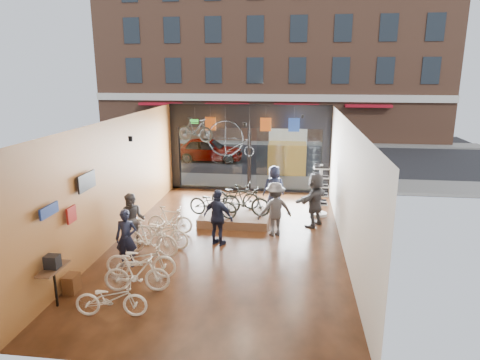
% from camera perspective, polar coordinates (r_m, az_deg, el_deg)
% --- Properties ---
extents(ground_plane, '(7.00, 12.00, 0.04)m').
position_cam_1_polar(ground_plane, '(13.57, -1.53, -8.25)').
color(ground_plane, black).
rests_on(ground_plane, ground).
extents(ceiling, '(7.00, 12.00, 0.04)m').
position_cam_1_polar(ceiling, '(12.60, -1.65, 8.08)').
color(ceiling, black).
rests_on(ceiling, ground).
extents(wall_left, '(0.04, 12.00, 3.80)m').
position_cam_1_polar(wall_left, '(13.93, -16.04, 0.10)').
color(wall_left, '#B47B39').
rests_on(wall_left, ground).
extents(wall_right, '(0.04, 12.00, 3.80)m').
position_cam_1_polar(wall_right, '(12.90, 14.06, -0.89)').
color(wall_right, beige).
rests_on(wall_right, ground).
extents(wall_back, '(7.00, 0.04, 3.80)m').
position_cam_1_polar(wall_back, '(7.42, -8.94, -12.24)').
color(wall_back, beige).
rests_on(wall_back, ground).
extents(storefront, '(7.00, 0.26, 3.80)m').
position_cam_1_polar(storefront, '(18.77, 1.25, 4.25)').
color(storefront, black).
rests_on(storefront, ground).
extents(exit_sign, '(0.35, 0.06, 0.18)m').
position_cam_1_polar(exit_sign, '(18.89, -6.10, 7.77)').
color(exit_sign, '#198C26').
rests_on(exit_sign, storefront).
extents(street_road, '(30.00, 18.00, 0.02)m').
position_cam_1_polar(street_road, '(27.93, 3.20, 3.62)').
color(street_road, black).
rests_on(street_road, ground).
extents(sidewalk_near, '(30.00, 2.40, 0.12)m').
position_cam_1_polar(sidewalk_near, '(20.33, 1.58, -0.26)').
color(sidewalk_near, slate).
rests_on(sidewalk_near, ground).
extents(sidewalk_far, '(30.00, 2.00, 0.12)m').
position_cam_1_polar(sidewalk_far, '(31.85, 3.74, 5.08)').
color(sidewalk_far, slate).
rests_on(sidewalk_far, ground).
extents(opposite_building, '(26.00, 5.00, 14.00)m').
position_cam_1_polar(opposite_building, '(33.98, 4.23, 17.39)').
color(opposite_building, brown).
rests_on(opposite_building, ground).
extents(street_car, '(4.08, 1.64, 1.39)m').
position_cam_1_polar(street_car, '(25.29, -4.30, 4.09)').
color(street_car, gray).
rests_on(street_car, street_road).
extents(box_truck, '(1.99, 5.97, 2.35)m').
position_cam_1_polar(box_truck, '(23.72, 6.41, 4.53)').
color(box_truck, silver).
rests_on(box_truck, street_road).
extents(floor_bike_0, '(1.62, 0.71, 0.83)m').
position_cam_1_polar(floor_bike_0, '(10.01, -16.80, -14.89)').
color(floor_bike_0, silver).
rests_on(floor_bike_0, ground_plane).
extents(floor_bike_1, '(1.63, 0.66, 0.95)m').
position_cam_1_polar(floor_bike_1, '(10.80, -13.60, -12.01)').
color(floor_bike_1, silver).
rests_on(floor_bike_1, ground_plane).
extents(floor_bike_2, '(1.87, 0.79, 0.95)m').
position_cam_1_polar(floor_bike_2, '(11.47, -13.07, -10.36)').
color(floor_bike_2, silver).
rests_on(floor_bike_2, ground_plane).
extents(floor_bike_3, '(1.85, 0.84, 1.08)m').
position_cam_1_polar(floor_bike_3, '(12.68, -11.95, -7.53)').
color(floor_bike_3, silver).
rests_on(floor_bike_3, ground_plane).
extents(floor_bike_4, '(1.92, 1.00, 0.96)m').
position_cam_1_polar(floor_bike_4, '(13.23, -10.47, -6.78)').
color(floor_bike_4, silver).
rests_on(floor_bike_4, ground_plane).
extents(floor_bike_5, '(1.53, 0.46, 0.91)m').
position_cam_1_polar(floor_bike_5, '(14.27, -9.34, -5.24)').
color(floor_bike_5, silver).
rests_on(floor_bike_5, ground_plane).
extents(display_platform, '(2.40, 1.80, 0.30)m').
position_cam_1_polar(display_platform, '(15.21, -0.70, -5.01)').
color(display_platform, brown).
rests_on(display_platform, ground_plane).
extents(display_bike_left, '(1.92, 1.11, 0.95)m').
position_cam_1_polar(display_bike_left, '(14.74, -3.63, -3.12)').
color(display_bike_left, '#212623').
rests_on(display_bike_left, display_platform).
extents(display_bike_mid, '(1.84, 0.88, 1.06)m').
position_cam_1_polar(display_bike_mid, '(14.85, 0.75, -2.74)').
color(display_bike_mid, '#212623').
rests_on(display_bike_mid, display_platform).
extents(display_bike_right, '(1.89, 0.91, 0.95)m').
position_cam_1_polar(display_bike_right, '(15.63, -0.65, -2.06)').
color(display_bike_right, '#212623').
rests_on(display_bike_right, display_platform).
extents(customer_0, '(0.62, 0.45, 1.60)m').
position_cam_1_polar(customer_0, '(12.07, -14.92, -7.52)').
color(customer_0, '#161C33').
rests_on(customer_0, ground_plane).
extents(customer_1, '(0.84, 0.68, 1.64)m').
position_cam_1_polar(customer_1, '(13.39, -14.13, -5.17)').
color(customer_1, '#3F3F44').
rests_on(customer_1, ground_plane).
extents(customer_2, '(1.11, 0.79, 1.75)m').
position_cam_1_polar(customer_2, '(13.04, -2.93, -5.02)').
color(customer_2, '#161C33').
rests_on(customer_2, ground_plane).
extents(customer_3, '(1.31, 1.04, 1.77)m').
position_cam_1_polar(customer_3, '(13.81, 4.69, -3.89)').
color(customer_3, '#3F3F44').
rests_on(customer_3, ground_plane).
extents(customer_4, '(0.98, 0.80, 1.73)m').
position_cam_1_polar(customer_4, '(16.31, 4.56, -1.09)').
color(customer_4, '#161C33').
rests_on(customer_4, ground_plane).
extents(customer_5, '(1.40, 1.76, 1.87)m').
position_cam_1_polar(customer_5, '(14.79, 9.94, -2.60)').
color(customer_5, '#3F3F44').
rests_on(customer_5, ground_plane).
extents(sunglasses_rack, '(0.66, 0.58, 1.93)m').
position_cam_1_polar(sunglasses_rack, '(15.87, 10.67, -1.35)').
color(sunglasses_rack, white).
rests_on(sunglasses_rack, ground_plane).
extents(wall_merch, '(0.40, 2.40, 2.60)m').
position_cam_1_polar(wall_merch, '(11.07, -22.27, -7.40)').
color(wall_merch, navy).
rests_on(wall_merch, wall_left).
extents(penny_farthing, '(1.83, 0.06, 1.47)m').
position_cam_1_polar(penny_farthing, '(17.30, -0.95, 5.40)').
color(penny_farthing, black).
rests_on(penny_farthing, ceiling).
extents(hung_bike, '(1.64, 0.93, 0.95)m').
position_cam_1_polar(hung_bike, '(17.18, -5.99, 6.70)').
color(hung_bike, '#212623').
rests_on(hung_bike, ceiling).
extents(jersey_left, '(0.45, 0.03, 0.55)m').
position_cam_1_polar(jersey_left, '(18.05, -3.96, 7.51)').
color(jersey_left, '#CC5919').
rests_on(jersey_left, ceiling).
extents(jersey_mid, '(0.45, 0.03, 0.55)m').
position_cam_1_polar(jersey_mid, '(17.74, 3.45, 7.40)').
color(jersey_mid, '#CC5919').
rests_on(jersey_mid, ceiling).
extents(jersey_right, '(0.45, 0.03, 0.55)m').
position_cam_1_polar(jersey_right, '(17.70, 7.21, 7.29)').
color(jersey_right, '#1E3F99').
rests_on(jersey_right, ceiling).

